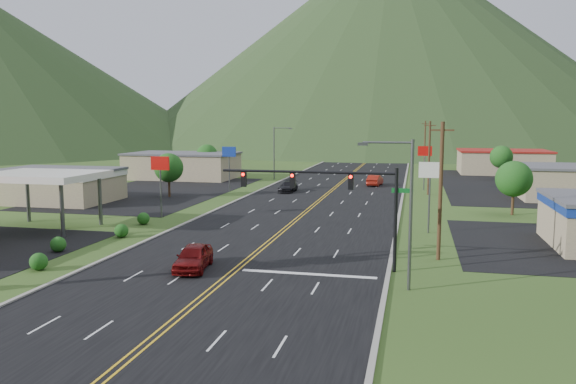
% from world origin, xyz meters
% --- Properties ---
extents(ground, '(500.00, 500.00, 0.00)m').
position_xyz_m(ground, '(0.00, 0.00, 0.00)').
color(ground, '#253E16').
rests_on(ground, ground).
extents(road, '(20.00, 460.00, 0.04)m').
position_xyz_m(road, '(0.00, 0.00, 0.00)').
color(road, black).
rests_on(road, ground).
extents(curb_east, '(0.30, 460.00, 0.14)m').
position_xyz_m(curb_east, '(10.15, 0.00, 0.00)').
color(curb_east, gray).
rests_on(curb_east, ground).
extents(traffic_signal, '(13.10, 0.43, 7.00)m').
position_xyz_m(traffic_signal, '(6.48, 14.00, 5.33)').
color(traffic_signal, black).
rests_on(traffic_signal, ground).
extents(streetlight_east, '(3.28, 0.25, 9.00)m').
position_xyz_m(streetlight_east, '(11.18, 10.00, 5.18)').
color(streetlight_east, '#59595E').
rests_on(streetlight_east, ground).
extents(streetlight_west, '(3.28, 0.25, 9.00)m').
position_xyz_m(streetlight_west, '(-11.68, 70.00, 5.18)').
color(streetlight_west, '#59595E').
rests_on(streetlight_west, ground).
extents(gas_canopy, '(10.00, 8.00, 5.30)m').
position_xyz_m(gas_canopy, '(-22.00, 22.00, 4.87)').
color(gas_canopy, white).
rests_on(gas_canopy, ground).
extents(building_west_mid, '(14.40, 10.40, 4.10)m').
position_xyz_m(building_west_mid, '(-32.00, 38.00, 2.27)').
color(building_west_mid, tan).
rests_on(building_west_mid, ground).
extents(building_west_far, '(18.40, 11.40, 4.50)m').
position_xyz_m(building_west_far, '(-28.00, 68.00, 2.26)').
color(building_west_far, tan).
rests_on(building_west_far, ground).
extents(building_east_mid, '(14.40, 11.40, 4.30)m').
position_xyz_m(building_east_mid, '(32.00, 55.00, 2.16)').
color(building_east_mid, tan).
rests_on(building_east_mid, ground).
extents(building_east_far, '(16.40, 12.40, 4.50)m').
position_xyz_m(building_east_far, '(28.00, 90.00, 2.26)').
color(building_east_far, tan).
rests_on(building_east_far, ground).
extents(pole_sign_west_a, '(2.00, 0.18, 6.40)m').
position_xyz_m(pole_sign_west_a, '(-14.00, 30.00, 5.05)').
color(pole_sign_west_a, '#59595E').
rests_on(pole_sign_west_a, ground).
extents(pole_sign_west_b, '(2.00, 0.18, 6.40)m').
position_xyz_m(pole_sign_west_b, '(-14.00, 52.00, 5.05)').
color(pole_sign_west_b, '#59595E').
rests_on(pole_sign_west_b, ground).
extents(pole_sign_east_a, '(2.00, 0.18, 6.40)m').
position_xyz_m(pole_sign_east_a, '(13.00, 28.00, 5.05)').
color(pole_sign_east_a, '#59595E').
rests_on(pole_sign_east_a, ground).
extents(pole_sign_east_b, '(2.00, 0.18, 6.40)m').
position_xyz_m(pole_sign_east_b, '(13.00, 60.00, 5.05)').
color(pole_sign_east_b, '#59595E').
rests_on(pole_sign_east_b, ground).
extents(tree_west_a, '(3.84, 3.84, 5.82)m').
position_xyz_m(tree_west_a, '(-20.00, 45.00, 3.89)').
color(tree_west_a, '#382314').
rests_on(tree_west_a, ground).
extents(tree_west_b, '(3.84, 3.84, 5.82)m').
position_xyz_m(tree_west_b, '(-25.00, 72.00, 3.89)').
color(tree_west_b, '#382314').
rests_on(tree_west_b, ground).
extents(tree_east_a, '(3.84, 3.84, 5.82)m').
position_xyz_m(tree_east_a, '(22.00, 40.00, 3.89)').
color(tree_east_a, '#382314').
rests_on(tree_east_a, ground).
extents(tree_east_b, '(3.84, 3.84, 5.82)m').
position_xyz_m(tree_east_b, '(26.00, 78.00, 3.89)').
color(tree_east_b, '#382314').
rests_on(tree_east_b, ground).
extents(utility_pole_a, '(1.60, 0.28, 10.00)m').
position_xyz_m(utility_pole_a, '(13.50, 18.00, 5.13)').
color(utility_pole_a, '#382314').
rests_on(utility_pole_a, ground).
extents(utility_pole_b, '(1.60, 0.28, 10.00)m').
position_xyz_m(utility_pole_b, '(13.50, 55.00, 5.13)').
color(utility_pole_b, '#382314').
rests_on(utility_pole_b, ground).
extents(utility_pole_c, '(1.60, 0.28, 10.00)m').
position_xyz_m(utility_pole_c, '(13.50, 95.00, 5.13)').
color(utility_pole_c, '#382314').
rests_on(utility_pole_c, ground).
extents(utility_pole_d, '(1.60, 0.28, 10.00)m').
position_xyz_m(utility_pole_d, '(13.50, 135.00, 5.13)').
color(utility_pole_d, '#382314').
rests_on(utility_pole_d, ground).
extents(mountain_n, '(220.00, 220.00, 85.00)m').
position_xyz_m(mountain_n, '(0.00, 220.00, 42.50)').
color(mountain_n, '#24401D').
rests_on(mountain_n, ground).
extents(car_red_near, '(2.72, 5.22, 1.70)m').
position_xyz_m(car_red_near, '(-2.82, 11.44, 0.85)').
color(car_red_near, maroon).
rests_on(car_red_near, ground).
extents(car_dark_mid, '(2.11, 5.02, 1.45)m').
position_xyz_m(car_dark_mid, '(-5.80, 53.55, 0.72)').
color(car_dark_mid, black).
rests_on(car_dark_mid, ground).
extents(car_red_far, '(2.34, 5.14, 1.64)m').
position_xyz_m(car_red_far, '(5.66, 64.08, 0.82)').
color(car_red_far, maroon).
rests_on(car_red_far, ground).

